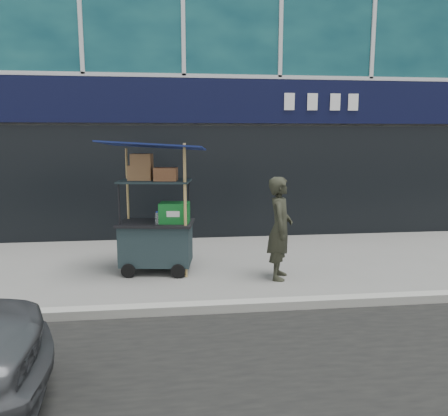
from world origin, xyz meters
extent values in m
plane|color=slate|center=(0.00, 0.00, 0.00)|extent=(80.00, 80.00, 0.00)
cube|color=#97988F|center=(0.00, -0.20, 0.06)|extent=(80.00, 0.18, 0.12)
cube|color=black|center=(0.00, 3.86, 2.90)|extent=(15.68, 0.06, 0.90)
cube|color=black|center=(0.00, 3.90, 1.20)|extent=(15.68, 0.04, 2.40)
cube|color=#19282B|center=(-0.55, 1.57, 0.46)|extent=(1.19, 0.80, 0.65)
cylinder|color=black|center=(-0.98, 1.29, 0.11)|extent=(0.23, 0.08, 0.22)
cylinder|color=black|center=(-0.22, 1.18, 0.11)|extent=(0.23, 0.08, 0.22)
cube|color=black|center=(-0.55, 1.57, 0.80)|extent=(1.27, 0.88, 0.04)
cylinder|color=black|center=(-1.09, 1.37, 1.13)|extent=(0.03, 0.03, 0.69)
cylinder|color=black|center=(-0.09, 1.23, 1.13)|extent=(0.03, 0.03, 0.69)
cylinder|color=black|center=(-1.01, 1.92, 1.13)|extent=(0.03, 0.03, 0.69)
cylinder|color=black|center=(-0.01, 1.77, 1.13)|extent=(0.03, 0.03, 0.69)
cube|color=#19282B|center=(-0.55, 1.57, 1.48)|extent=(1.19, 0.80, 0.03)
cylinder|color=tan|center=(-0.09, 1.23, 1.04)|extent=(0.05, 0.05, 2.08)
cylinder|color=tan|center=(-1.01, 1.92, 0.99)|extent=(0.04, 0.04, 1.98)
cube|color=#0B1742|center=(-0.55, 1.57, 2.03)|extent=(1.71, 1.32, 0.18)
cube|color=#106A1C|center=(-0.25, 1.48, 0.98)|extent=(0.50, 0.39, 0.32)
cylinder|color=silver|center=(-0.52, 1.38, 0.91)|extent=(0.07, 0.07, 0.18)
cylinder|color=#1730AC|center=(-0.52, 1.38, 1.02)|extent=(0.03, 0.03, 0.02)
cube|color=brown|center=(-0.77, 1.65, 1.61)|extent=(0.41, 0.33, 0.23)
cube|color=#986C42|center=(-0.38, 1.50, 1.59)|extent=(0.38, 0.31, 0.20)
cube|color=brown|center=(-0.75, 1.63, 1.81)|extent=(0.35, 0.28, 0.18)
imported|color=#27291E|center=(1.34, 1.01, 0.79)|extent=(0.53, 0.66, 1.58)
camera|label=1|loc=(-0.28, -5.37, 2.17)|focal=35.00mm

